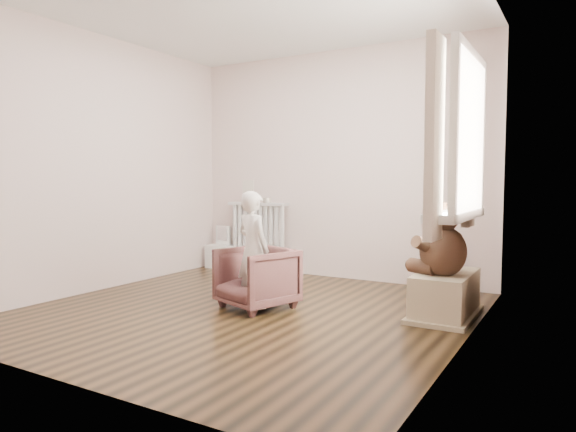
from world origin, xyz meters
The scene contains 19 objects.
floor centered at (0.00, 0.00, 0.00)m, with size 3.60×3.60×0.01m, color black.
ceiling centered at (0.00, 0.00, 2.60)m, with size 3.60×3.60×0.01m, color white.
back_wall centered at (0.00, 1.80, 1.30)m, with size 3.60×0.02×2.60m, color silver.
front_wall centered at (0.00, -1.80, 1.30)m, with size 3.60×0.02×2.60m, color silver.
left_wall centered at (-1.80, 0.00, 1.30)m, with size 0.02×3.60×2.60m, color silver.
right_wall centered at (1.80, 0.00, 1.30)m, with size 0.02×3.60×2.60m, color silver.
window centered at (1.76, 0.30, 1.45)m, with size 0.03×0.90×1.10m, color white.
window_sill centered at (1.67, 0.30, 0.87)m, with size 0.22×1.10×0.06m, color silver.
curtain_left centered at (1.65, -0.27, 1.39)m, with size 0.06×0.26×1.30m, color #C0B098.
curtain_right centered at (1.65, 0.87, 1.39)m, with size 0.06×0.26×1.30m, color #C0B098.
radiator centered at (-1.00, 1.68, 0.39)m, with size 0.81×0.15×0.85m, color silver.
paper_doll centered at (-1.14, 1.68, 0.99)m, with size 0.17×0.01×0.28m, color beige.
tin_a centered at (-0.86, 1.68, 0.88)m, with size 0.10×0.10×0.06m, color #A59E8C.
toy_vanity centered at (-1.55, 1.65, 0.28)m, with size 0.34×0.24×0.54m, color silver.
armchair centered at (0.01, 0.13, 0.27)m, with size 0.57×0.59×0.54m, color #4E2B28.
child centered at (0.01, 0.08, 0.53)m, with size 0.37×0.24×1.01m, color white.
toy_bench centered at (1.52, 0.68, 0.20)m, with size 0.41×0.78×0.37m, color #C7B792.
teddy_bear centered at (1.52, 0.57, 0.67)m, with size 0.48×0.37×0.59m, color #321F14, non-canonical shape.
plush_cat centered at (1.66, 0.70, 1.00)m, with size 0.15×0.25×0.21m, color #666054, non-canonical shape.
Camera 1 is at (2.50, -3.58, 1.13)m, focal length 32.00 mm.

